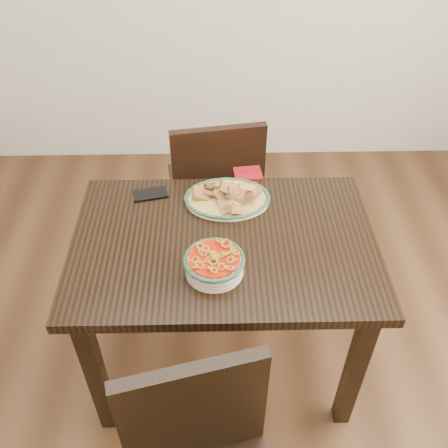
{
  "coord_description": "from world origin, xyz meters",
  "views": [
    {
      "loc": [
        -0.11,
        -1.21,
        2.0
      ],
      "look_at": [
        -0.08,
        0.1,
        0.81
      ],
      "focal_mm": 40.0,
      "sensor_mm": 36.0,
      "label": 1
    }
  ],
  "objects_px": {
    "noodle_bowl": "(214,262)",
    "smartphone": "(150,194)",
    "chair_far": "(215,186)",
    "fish_plate": "(227,192)",
    "dining_table": "(224,261)"
  },
  "relations": [
    {
      "from": "dining_table",
      "to": "smartphone",
      "type": "xyz_separation_m",
      "value": [
        -0.29,
        0.27,
        0.11
      ]
    },
    {
      "from": "dining_table",
      "to": "chair_far",
      "type": "xyz_separation_m",
      "value": [
        -0.03,
        0.64,
        -0.14
      ]
    },
    {
      "from": "chair_far",
      "to": "smartphone",
      "type": "distance_m",
      "value": 0.52
    },
    {
      "from": "dining_table",
      "to": "chair_far",
      "type": "relative_size",
      "value": 1.24
    },
    {
      "from": "fish_plate",
      "to": "smartphone",
      "type": "distance_m",
      "value": 0.31
    },
    {
      "from": "noodle_bowl",
      "to": "smartphone",
      "type": "xyz_separation_m",
      "value": [
        -0.25,
        0.42,
        -0.04
      ]
    },
    {
      "from": "fish_plate",
      "to": "noodle_bowl",
      "type": "height_order",
      "value": "fish_plate"
    },
    {
      "from": "dining_table",
      "to": "smartphone",
      "type": "relative_size",
      "value": 8.19
    },
    {
      "from": "chair_far",
      "to": "smartphone",
      "type": "xyz_separation_m",
      "value": [
        -0.26,
        -0.38,
        0.26
      ]
    },
    {
      "from": "dining_table",
      "to": "noodle_bowl",
      "type": "bearing_deg",
      "value": -103.52
    },
    {
      "from": "chair_far",
      "to": "smartphone",
      "type": "relative_size",
      "value": 6.6
    },
    {
      "from": "dining_table",
      "to": "fish_plate",
      "type": "xyz_separation_m",
      "value": [
        0.02,
        0.22,
        0.15
      ]
    },
    {
      "from": "chair_far",
      "to": "noodle_bowl",
      "type": "relative_size",
      "value": 4.27
    },
    {
      "from": "chair_far",
      "to": "fish_plate",
      "type": "xyz_separation_m",
      "value": [
        0.05,
        -0.42,
        0.3
      ]
    },
    {
      "from": "fish_plate",
      "to": "noodle_bowl",
      "type": "bearing_deg",
      "value": -98.11
    }
  ]
}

